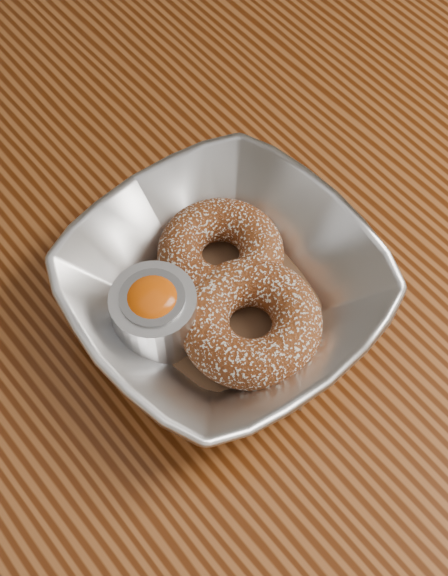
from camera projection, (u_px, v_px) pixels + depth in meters
ground_plane at (244, 500)px, 1.29m from camera, size 4.00×4.00×0.00m
table at (259, 307)px, 0.73m from camera, size 1.20×0.80×0.75m
serving_bowl at (224, 290)px, 0.59m from camera, size 0.22×0.22×0.05m
parchment at (224, 302)px, 0.60m from camera, size 0.20×0.20×0.00m
donut_back at (221, 254)px, 0.61m from camera, size 0.12×0.12×0.03m
donut_front at (251, 322)px, 0.57m from camera, size 0.12×0.12×0.04m
ramekin at (155, 313)px, 0.57m from camera, size 0.06×0.06×0.06m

